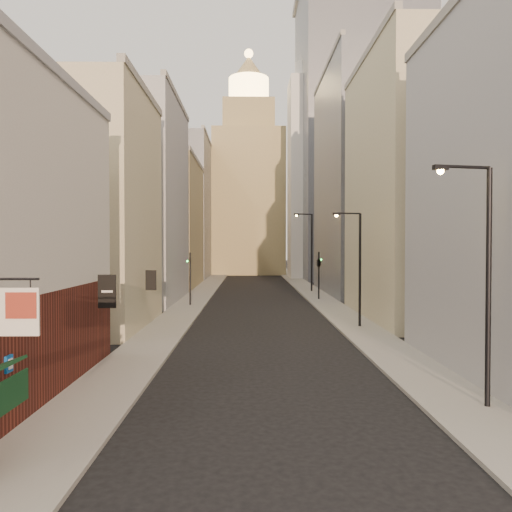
% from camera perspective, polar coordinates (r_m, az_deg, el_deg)
% --- Properties ---
extents(sidewalk_left, '(3.00, 140.00, 0.15)m').
position_cam_1_polar(sidewalk_left, '(63.87, -5.81, -3.80)').
color(sidewalk_left, gray).
rests_on(sidewalk_left, ground).
extents(sidewalk_right, '(3.00, 140.00, 0.15)m').
position_cam_1_polar(sidewalk_right, '(64.06, 5.88, -3.79)').
color(sidewalk_right, gray).
rests_on(sidewalk_right, ground).
extents(left_bldg_beige, '(8.00, 12.00, 16.00)m').
position_cam_1_polar(left_bldg_beige, '(36.19, -18.68, 4.86)').
color(left_bldg_beige, '#B6AC89').
rests_on(left_bldg_beige, ground).
extents(left_bldg_grey, '(8.00, 16.00, 20.00)m').
position_cam_1_polar(left_bldg_grey, '(51.76, -13.21, 6.00)').
color(left_bldg_grey, '#A3A3A8').
rests_on(left_bldg_grey, ground).
extents(left_bldg_tan, '(8.00, 18.00, 17.00)m').
position_cam_1_polar(left_bldg_tan, '(69.33, -10.00, 3.55)').
color(left_bldg_tan, '#9A895F').
rests_on(left_bldg_tan, ground).
extents(left_bldg_wingrid, '(8.00, 20.00, 24.00)m').
position_cam_1_polar(left_bldg_wingrid, '(89.29, -7.94, 5.28)').
color(left_bldg_wingrid, gray).
rests_on(left_bldg_wingrid, ground).
extents(right_bldg_beige, '(8.00, 16.00, 20.00)m').
position_cam_1_polar(right_bldg_beige, '(40.73, 17.87, 7.28)').
color(right_bldg_beige, '#B6AC89').
rests_on(right_bldg_beige, ground).
extents(right_bldg_wingrid, '(8.00, 20.00, 26.00)m').
position_cam_1_polar(right_bldg_wingrid, '(60.24, 11.73, 8.20)').
color(right_bldg_wingrid, gray).
rests_on(right_bldg_wingrid, ground).
extents(highrise, '(21.00, 23.00, 51.20)m').
position_cam_1_polar(highrise, '(90.66, 11.63, 13.94)').
color(highrise, gray).
rests_on(highrise, ground).
extents(clock_tower, '(14.00, 14.00, 44.90)m').
position_cam_1_polar(clock_tower, '(101.09, -0.83, 8.03)').
color(clock_tower, '#9A895F').
rests_on(clock_tower, ground).
extents(white_tower, '(8.00, 8.00, 41.50)m').
position_cam_1_polar(white_tower, '(88.02, 6.44, 9.67)').
color(white_tower, silver).
rests_on(white_tower, ground).
extents(streetlamp_near, '(2.17, 0.58, 8.36)m').
position_cam_1_polar(streetlamp_near, '(18.64, 24.51, -1.63)').
color(streetlamp_near, black).
rests_on(streetlamp_near, ground).
extents(streetlamp_mid, '(2.03, 0.65, 7.88)m').
position_cam_1_polar(streetlamp_mid, '(34.59, 11.49, -0.73)').
color(streetlamp_mid, black).
rests_on(streetlamp_mid, ground).
extents(streetlamp_far, '(2.32, 1.17, 9.46)m').
position_cam_1_polar(streetlamp_far, '(60.29, 6.19, 0.97)').
color(streetlamp_far, black).
rests_on(streetlamp_far, ground).
extents(traffic_light_left, '(0.55, 0.44, 5.00)m').
position_cam_1_polar(traffic_light_left, '(46.45, -7.54, -1.37)').
color(traffic_light_left, black).
rests_on(traffic_light_left, ground).
extents(traffic_light_right, '(0.80, 0.80, 5.00)m').
position_cam_1_polar(traffic_light_right, '(51.59, 7.19, -0.70)').
color(traffic_light_right, black).
rests_on(traffic_light_right, ground).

